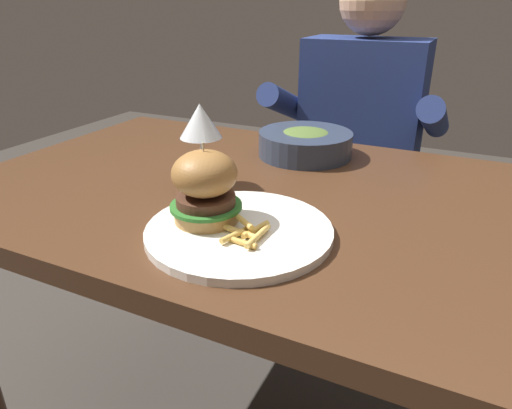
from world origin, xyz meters
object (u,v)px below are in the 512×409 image
object	(u,v)px
main_plate	(237,230)
burger_sandwich	(205,187)
wine_glass	(200,123)
diner_person	(356,171)
soup_bowl	(305,143)

from	to	relation	value
main_plate	burger_sandwich	distance (m)	0.09
burger_sandwich	wine_glass	size ratio (longest dim) A/B	0.79
wine_glass	diner_person	size ratio (longest dim) A/B	0.14
soup_bowl	diner_person	size ratio (longest dim) A/B	0.19
diner_person	wine_glass	bearing A→B (deg)	-102.07
burger_sandwich	soup_bowl	world-z (taller)	burger_sandwich
wine_glass	diner_person	distance (m)	0.78
main_plate	diner_person	distance (m)	0.88
main_plate	wine_glass	xyz separation A→B (m)	(-0.16, 0.16, 0.12)
soup_bowl	diner_person	distance (m)	0.48
diner_person	main_plate	bearing A→B (deg)	-89.38
main_plate	soup_bowl	world-z (taller)	soup_bowl
main_plate	wine_glass	bearing A→B (deg)	135.41
wine_glass	burger_sandwich	bearing A→B (deg)	-56.46
soup_bowl	wine_glass	bearing A→B (deg)	-113.29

